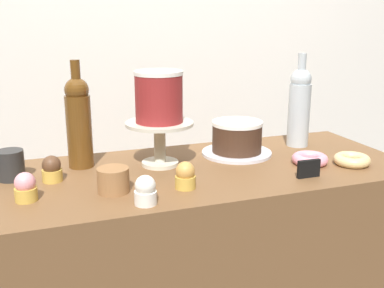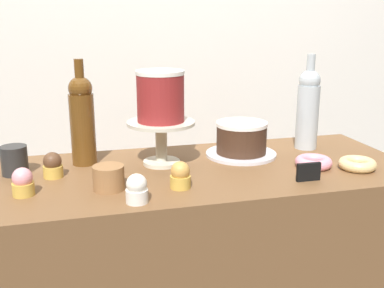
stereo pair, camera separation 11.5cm
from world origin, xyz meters
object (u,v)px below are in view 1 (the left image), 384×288
wine_bottle_amber (79,121)px  cupcake_caramel (185,176)px  cookie_stack (113,180)px  wine_bottle_clear (299,106)px  donut_pink (310,159)px  cupcake_strawberry (25,188)px  donut_glazed (352,160)px  coffee_cup_ceramic (11,165)px  price_sign_chalkboard (309,169)px  white_layer_cake (159,97)px  cupcake_vanilla (145,191)px  chocolate_round_cake (237,136)px  cupcake_chocolate (52,169)px  cake_stand_pedestal (160,136)px

wine_bottle_amber → cupcake_caramel: size_ratio=4.38×
wine_bottle_amber → cookie_stack: size_ratio=3.87×
wine_bottle_clear → donut_pink: 0.25m
cupcake_strawberry → donut_glazed: cupcake_strawberry is taller
wine_bottle_amber → cookie_stack: (0.05, -0.25, -0.11)m
cupcake_strawberry → coffee_cup_ceramic: 0.18m
price_sign_chalkboard → coffee_cup_ceramic: bearing=161.5°
wine_bottle_clear → donut_glazed: (0.04, -0.25, -0.13)m
white_layer_cake → cupcake_caramel: size_ratio=2.08×
cupcake_caramel → price_sign_chalkboard: cupcake_caramel is taller
white_layer_cake → donut_pink: (0.44, -0.15, -0.20)m
white_layer_cake → cupcake_vanilla: white_layer_cake is taller
chocolate_round_cake → coffee_cup_ceramic: chocolate_round_cake is taller
cupcake_vanilla → cupcake_strawberry: size_ratio=1.00×
white_layer_cake → donut_glazed: size_ratio=1.38×
wine_bottle_amber → cupcake_chocolate: (-0.09, -0.11, -0.11)m
cupcake_chocolate → donut_glazed: cupcake_chocolate is taller
donut_glazed → cookie_stack: 0.74m
cupcake_vanilla → cupcake_strawberry: bearing=156.2°
cake_stand_pedestal → chocolate_round_cake: cake_stand_pedestal is taller
cake_stand_pedestal → white_layer_cake: white_layer_cake is taller
donut_pink → cupcake_vanilla: bearing=-166.0°
donut_pink → cake_stand_pedestal: bearing=161.6°
white_layer_cake → donut_glazed: bearing=-19.4°
white_layer_cake → donut_glazed: white_layer_cake is taller
cupcake_caramel → donut_glazed: bearing=1.9°
cupcake_strawberry → price_sign_chalkboard: bearing=-6.5°
cupcake_chocolate → price_sign_chalkboard: cupcake_chocolate is taller
white_layer_cake → cupcake_chocolate: white_layer_cake is taller
donut_glazed → coffee_cup_ceramic: 1.02m
cake_stand_pedestal → price_sign_chalkboard: bearing=-34.5°
cookie_stack → cupcake_caramel: bearing=-11.1°
cookie_stack → price_sign_chalkboard: (0.55, -0.07, -0.01)m
cupcake_caramel → coffee_cup_ceramic: bearing=152.3°
cupcake_vanilla → donut_glazed: cupcake_vanilla is taller
cupcake_caramel → price_sign_chalkboard: size_ratio=1.06×
cupcake_strawberry → coffee_cup_ceramic: size_ratio=0.87×
cupcake_chocolate → cupcake_strawberry: size_ratio=1.00×
cookie_stack → coffee_cup_ceramic: (-0.25, 0.20, 0.01)m
cupcake_chocolate → cookie_stack: bearing=-43.8°
cupcake_strawberry → donut_glazed: size_ratio=0.66×
wine_bottle_clear → cookie_stack: size_ratio=3.87×
donut_pink → cookie_stack: 0.62m
wine_bottle_clear → wine_bottle_amber: size_ratio=1.00×
cookie_stack → chocolate_round_cake: bearing=24.5°
price_sign_chalkboard → cupcake_strawberry: bearing=173.5°
wine_bottle_amber → coffee_cup_ceramic: bearing=-165.2°
cupcake_vanilla → coffee_cup_ceramic: bearing=136.0°
chocolate_round_cake → wine_bottle_amber: 0.51m
cake_stand_pedestal → donut_pink: size_ratio=1.86×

